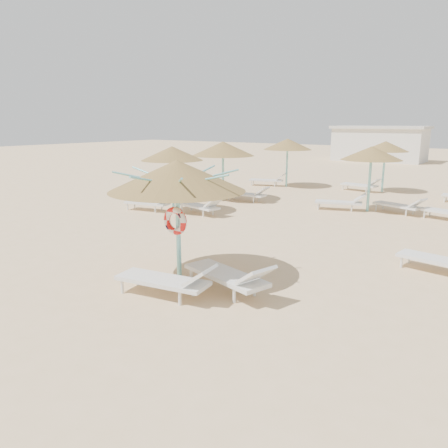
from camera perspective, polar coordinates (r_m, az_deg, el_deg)
The scene contains 6 objects.
ground at distance 10.26m, azimuth -3.48°, elevation -7.35°, with size 120.00×120.00×0.00m, color #DFB688.
main_palapa at distance 9.87m, azimuth -6.16°, elevation 6.22°, with size 3.10×3.10×2.78m.
lounger_main_a at distance 9.26m, azimuth -7.29°, elevation -7.25°, with size 2.26×0.99×0.79m.
lounger_main_b at distance 9.40m, azimuth 0.82°, elevation -6.71°, with size 2.40×1.28×0.84m.
palapa_field at distance 18.71m, azimuth 24.85°, elevation 7.97°, with size 19.93×14.11×2.73m.
service_hut at distance 44.20m, azimuth 19.65°, elevation 9.88°, with size 8.40×4.40×3.25m.
Camera 1 is at (6.03, -7.49, 3.59)m, focal length 35.00 mm.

